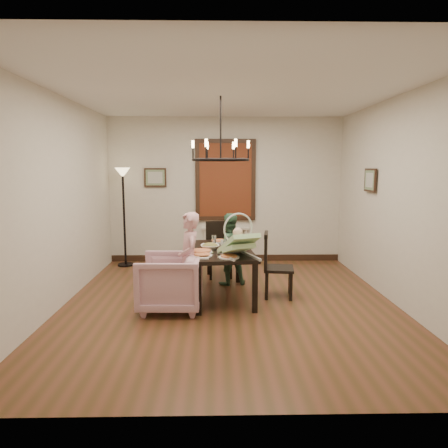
{
  "coord_description": "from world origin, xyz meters",
  "views": [
    {
      "loc": [
        -0.18,
        -5.27,
        1.86
      ],
      "look_at": [
        -0.07,
        0.34,
        1.05
      ],
      "focal_mm": 32.0,
      "sensor_mm": 36.0,
      "label": 1
    }
  ],
  "objects_px": {
    "floor_lamp": "(124,218)",
    "chair_far": "(219,250)",
    "dining_table": "(221,255)",
    "chair_right": "(279,265)",
    "armchair": "(170,282)",
    "elderly_woman": "(189,268)",
    "baby_bouncer": "(238,242)",
    "seated_man": "(229,255)",
    "drinking_glass": "(227,244)"
  },
  "relations": [
    {
      "from": "floor_lamp",
      "to": "chair_far",
      "type": "bearing_deg",
      "value": -24.86
    },
    {
      "from": "dining_table",
      "to": "floor_lamp",
      "type": "distance_m",
      "value": 2.6
    },
    {
      "from": "chair_right",
      "to": "floor_lamp",
      "type": "relative_size",
      "value": 0.52
    },
    {
      "from": "chair_far",
      "to": "armchair",
      "type": "xyz_separation_m",
      "value": [
        -0.66,
        -1.55,
        -0.1
      ]
    },
    {
      "from": "elderly_woman",
      "to": "chair_right",
      "type": "bearing_deg",
      "value": 94.26
    },
    {
      "from": "dining_table",
      "to": "baby_bouncer",
      "type": "relative_size",
      "value": 2.6
    },
    {
      "from": "elderly_woman",
      "to": "seated_man",
      "type": "xyz_separation_m",
      "value": [
        0.55,
        1.01,
        -0.05
      ]
    },
    {
      "from": "dining_table",
      "to": "chair_far",
      "type": "bearing_deg",
      "value": 84.76
    },
    {
      "from": "dining_table",
      "to": "chair_far",
      "type": "relative_size",
      "value": 1.67
    },
    {
      "from": "seated_man",
      "to": "floor_lamp",
      "type": "distance_m",
      "value": 2.32
    },
    {
      "from": "armchair",
      "to": "elderly_woman",
      "type": "xyz_separation_m",
      "value": [
        0.25,
        0.12,
        0.16
      ]
    },
    {
      "from": "dining_table",
      "to": "chair_right",
      "type": "xyz_separation_m",
      "value": [
        0.83,
        -0.01,
        -0.14
      ]
    },
    {
      "from": "chair_right",
      "to": "drinking_glass",
      "type": "xyz_separation_m",
      "value": [
        -0.74,
        0.03,
        0.29
      ]
    },
    {
      "from": "elderly_woman",
      "to": "drinking_glass",
      "type": "height_order",
      "value": "elderly_woman"
    },
    {
      "from": "chair_far",
      "to": "seated_man",
      "type": "height_order",
      "value": "seated_man"
    },
    {
      "from": "elderly_woman",
      "to": "baby_bouncer",
      "type": "xyz_separation_m",
      "value": [
        0.64,
        -0.11,
        0.37
      ]
    },
    {
      "from": "elderly_woman",
      "to": "drinking_glass",
      "type": "distance_m",
      "value": 0.69
    },
    {
      "from": "armchair",
      "to": "baby_bouncer",
      "type": "height_order",
      "value": "baby_bouncer"
    },
    {
      "from": "chair_right",
      "to": "floor_lamp",
      "type": "height_order",
      "value": "floor_lamp"
    },
    {
      "from": "armchair",
      "to": "chair_far",
      "type": "bearing_deg",
      "value": 158.5
    },
    {
      "from": "dining_table",
      "to": "seated_man",
      "type": "relative_size",
      "value": 1.66
    },
    {
      "from": "chair_far",
      "to": "seated_man",
      "type": "relative_size",
      "value": 1.0
    },
    {
      "from": "chair_right",
      "to": "seated_man",
      "type": "height_order",
      "value": "seated_man"
    },
    {
      "from": "elderly_woman",
      "to": "drinking_glass",
      "type": "relative_size",
      "value": 8.08
    },
    {
      "from": "dining_table",
      "to": "chair_right",
      "type": "relative_size",
      "value": 1.67
    },
    {
      "from": "chair_far",
      "to": "drinking_glass",
      "type": "xyz_separation_m",
      "value": [
        0.1,
        -1.03,
        0.29
      ]
    },
    {
      "from": "dining_table",
      "to": "floor_lamp",
      "type": "height_order",
      "value": "floor_lamp"
    },
    {
      "from": "baby_bouncer",
      "to": "chair_right",
      "type": "bearing_deg",
      "value": 17.42
    },
    {
      "from": "baby_bouncer",
      "to": "seated_man",
      "type": "bearing_deg",
      "value": 73.12
    },
    {
      "from": "drinking_glass",
      "to": "elderly_woman",
      "type": "bearing_deg",
      "value": -142.06
    },
    {
      "from": "seated_man",
      "to": "drinking_glass",
      "type": "distance_m",
      "value": 0.68
    },
    {
      "from": "dining_table",
      "to": "seated_man",
      "type": "xyz_separation_m",
      "value": [
        0.13,
        0.62,
        -0.14
      ]
    },
    {
      "from": "seated_man",
      "to": "dining_table",
      "type": "bearing_deg",
      "value": 62.98
    },
    {
      "from": "dining_table",
      "to": "chair_right",
      "type": "height_order",
      "value": "chair_right"
    },
    {
      "from": "chair_far",
      "to": "chair_right",
      "type": "relative_size",
      "value": 1.0
    },
    {
      "from": "baby_bouncer",
      "to": "floor_lamp",
      "type": "xyz_separation_m",
      "value": [
        -2.0,
        2.37,
        0.01
      ]
    },
    {
      "from": "baby_bouncer",
      "to": "drinking_glass",
      "type": "bearing_deg",
      "value": 82.74
    },
    {
      "from": "floor_lamp",
      "to": "seated_man",
      "type": "bearing_deg",
      "value": -32.99
    },
    {
      "from": "armchair",
      "to": "elderly_woman",
      "type": "bearing_deg",
      "value": 116.44
    },
    {
      "from": "chair_right",
      "to": "baby_bouncer",
      "type": "distance_m",
      "value": 0.89
    },
    {
      "from": "seated_man",
      "to": "drinking_glass",
      "type": "height_order",
      "value": "seated_man"
    },
    {
      "from": "chair_right",
      "to": "floor_lamp",
      "type": "xyz_separation_m",
      "value": [
        -2.61,
        1.88,
        0.43
      ]
    },
    {
      "from": "dining_table",
      "to": "drinking_glass",
      "type": "relative_size",
      "value": 12.04
    },
    {
      "from": "armchair",
      "to": "baby_bouncer",
      "type": "distance_m",
      "value": 1.04
    },
    {
      "from": "dining_table",
      "to": "chair_far",
      "type": "height_order",
      "value": "chair_far"
    },
    {
      "from": "chair_right",
      "to": "dining_table",
      "type": "bearing_deg",
      "value": 97.31
    },
    {
      "from": "armchair",
      "to": "floor_lamp",
      "type": "relative_size",
      "value": 0.45
    },
    {
      "from": "drinking_glass",
      "to": "floor_lamp",
      "type": "relative_size",
      "value": 0.07
    },
    {
      "from": "chair_right",
      "to": "chair_far",
      "type": "bearing_deg",
      "value": 46.78
    },
    {
      "from": "chair_far",
      "to": "elderly_woman",
      "type": "distance_m",
      "value": 1.49
    }
  ]
}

